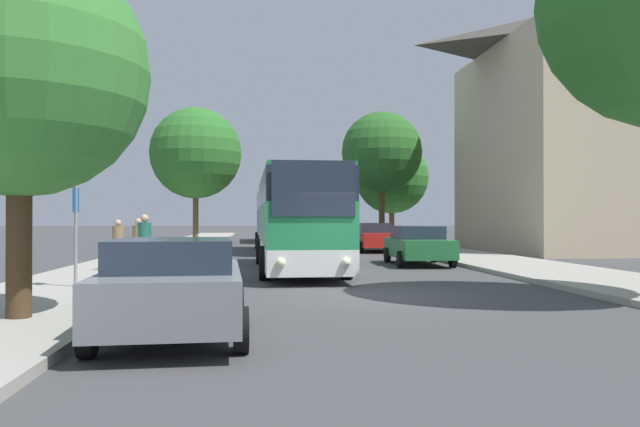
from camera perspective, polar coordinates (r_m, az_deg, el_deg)
ground_plane at (r=14.48m, az=4.36°, el=-7.56°), size 300.00×300.00×0.00m
sidewalk_left at (r=14.92m, az=-23.35°, el=-7.02°), size 4.00×120.00×0.15m
bus_front at (r=21.45m, az=-2.12°, el=-0.53°), size 2.81×11.07×3.31m
bus_middle at (r=33.99m, az=-3.43°, el=-0.46°), size 3.02×10.33×3.38m
bus_rear at (r=49.21m, az=-3.97°, el=-0.59°), size 3.04×11.02×3.18m
parked_car_left_curb at (r=9.66m, az=-13.22°, el=-6.42°), size 2.29×4.27×1.48m
parked_car_right_near at (r=24.48m, az=8.95°, el=-2.82°), size 2.25×4.58×1.50m
parked_car_right_far at (r=34.02m, az=4.93°, el=-2.13°), size 2.09×4.69×1.56m
bus_stop_sign at (r=16.16m, az=-21.43°, el=-0.87°), size 0.08×0.45×2.44m
pedestrian_waiting_near at (r=18.07m, az=-15.75°, el=-2.83°), size 0.36×0.36×1.76m
pedestrian_waiting_far at (r=19.05m, az=-16.26°, el=-2.89°), size 0.36×0.36×1.65m
pedestrian_walking_back at (r=20.87m, az=-17.99°, el=-2.74°), size 0.36×0.36×1.61m
tree_left_near at (r=45.66m, az=-11.30°, el=5.42°), size 6.52×6.52×9.61m
tree_left_far at (r=11.69m, az=-25.75°, el=11.65°), size 4.22×4.22×6.20m
tree_right_near at (r=42.53m, az=5.66°, el=5.59°), size 5.45×5.45×8.89m
tree_right_mid at (r=47.55m, az=6.58°, el=3.32°), size 5.52×5.52×7.56m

